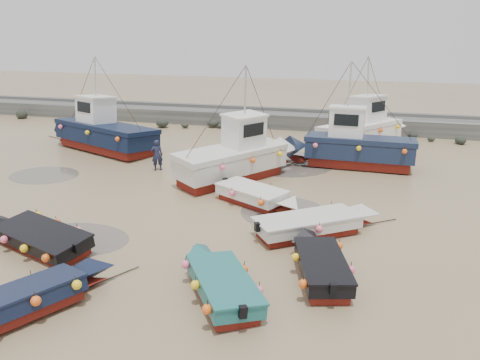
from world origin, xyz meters
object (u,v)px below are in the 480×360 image
object	(u,v)px
dinghy_1	(27,297)
dinghy_2	(219,279)
cabin_boat_2	(349,145)
dinghy_5	(257,194)
person	(158,170)
dinghy_3	(315,222)
cabin_boat_0	(99,131)
dinghy_6	(320,261)
cabin_boat_1	(239,155)
dinghy_4	(38,234)
cabin_boat_3	(366,129)

from	to	relation	value
dinghy_1	dinghy_2	size ratio (longest dim) A/B	1.11
dinghy_1	cabin_boat_2	bearing A→B (deg)	95.03
dinghy_5	person	size ratio (longest dim) A/B	2.89
dinghy_2	dinghy_5	bearing A→B (deg)	60.20
dinghy_3	cabin_boat_0	distance (m)	18.90
person	dinghy_2	bearing A→B (deg)	91.87
dinghy_6	cabin_boat_2	size ratio (longest dim) A/B	0.58
cabin_boat_2	cabin_boat_0	bearing A→B (deg)	92.35
cabin_boat_2	dinghy_1	bearing A→B (deg)	156.38
dinghy_2	dinghy_5	xyz separation A→B (m)	(-0.54, 7.97, 0.00)
dinghy_2	cabin_boat_1	size ratio (longest dim) A/B	0.61
dinghy_6	cabin_boat_1	bearing A→B (deg)	103.43
dinghy_4	cabin_boat_0	distance (m)	15.23
dinghy_1	person	distance (m)	14.62
dinghy_2	dinghy_3	world-z (taller)	same
dinghy_3	cabin_boat_3	size ratio (longest dim) A/B	0.73
dinghy_5	cabin_boat_2	bearing A→B (deg)	-178.54
cabin_boat_2	dinghy_6	bearing A→B (deg)	-179.89
dinghy_1	dinghy_2	xyz separation A→B (m)	(5.21, 2.38, 0.01)
dinghy_6	dinghy_2	bearing A→B (deg)	-161.24
cabin_boat_1	cabin_boat_2	size ratio (longest dim) A/B	0.89
dinghy_3	person	xyz separation A→B (m)	(-10.02, 6.64, -0.54)
cabin_boat_1	dinghy_5	bearing A→B (deg)	-28.03
dinghy_6	person	size ratio (longest dim) A/B	2.97
dinghy_4	cabin_boat_0	size ratio (longest dim) A/B	0.59
cabin_boat_1	cabin_boat_2	distance (m)	7.06
dinghy_3	dinghy_2	bearing A→B (deg)	-60.17
dinghy_2	dinghy_3	size ratio (longest dim) A/B	0.88
dinghy_3	cabin_boat_2	size ratio (longest dim) A/B	0.62
dinghy_5	cabin_boat_1	xyz separation A→B (m)	(-1.90, 3.79, 0.81)
dinghy_3	dinghy_5	xyz separation A→B (m)	(-3.02, 2.57, 0.02)
dinghy_2	cabin_boat_3	size ratio (longest dim) A/B	0.64
dinghy_5	cabin_boat_3	world-z (taller)	cabin_boat_3
cabin_boat_1	cabin_boat_3	bearing A→B (deg)	87.87
dinghy_2	dinghy_1	bearing A→B (deg)	170.88
cabin_boat_3	dinghy_2	bearing A→B (deg)	-64.36
dinghy_3	cabin_boat_2	bearing A→B (deg)	139.53
cabin_boat_3	person	size ratio (longest dim) A/B	4.36
dinghy_5	dinghy_4	bearing A→B (deg)	-19.71
cabin_boat_0	cabin_boat_1	distance (m)	11.63
cabin_boat_0	dinghy_1	bearing A→B (deg)	-132.82
dinghy_4	person	size ratio (longest dim) A/B	3.44
dinghy_1	person	xyz separation A→B (m)	(-2.32, 14.42, -0.54)
dinghy_6	cabin_boat_2	distance (m)	13.71
dinghy_5	cabin_boat_0	distance (m)	14.98
cabin_boat_2	dinghy_5	bearing A→B (deg)	154.96
dinghy_3	cabin_boat_2	world-z (taller)	cabin_boat_2
dinghy_4	cabin_boat_0	bearing A→B (deg)	41.55
cabin_boat_2	person	xyz separation A→B (m)	(-10.93, -3.70, -1.36)
cabin_boat_2	cabin_boat_3	distance (m)	4.97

